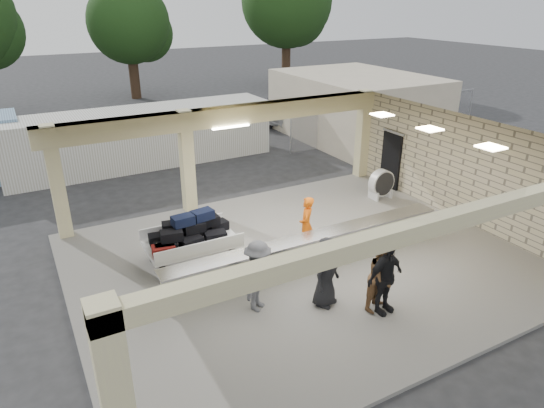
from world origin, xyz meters
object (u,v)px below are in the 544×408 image
baggage_counter (311,252)px  passenger_b (385,278)px  passenger_c (258,276)px  car_white_a (301,111)px  car_white_b (338,110)px  drum_fan (381,183)px  passenger_d (326,272)px  car_dark (286,112)px  passenger_a (381,277)px  baggage_handler (306,225)px  luggage_cart (190,237)px  container_white (143,137)px

baggage_counter → passenger_b: 2.49m
passenger_c → car_white_a: passenger_c is taller
car_white_b → drum_fan: bearing=176.6°
passenger_d → car_dark: bearing=36.3°
passenger_a → passenger_b: 0.18m
passenger_d → drum_fan: bearing=12.7°
baggage_handler → passenger_b: bearing=36.5°
luggage_cart → passenger_b: bearing=-53.8°
passenger_a → car_dark: passenger_a is taller
baggage_handler → container_white: container_white is taller
luggage_cart → container_white: container_white is taller
car_white_a → passenger_d: bearing=132.3°
drum_fan → passenger_a: (-4.47, -5.24, 0.24)m
baggage_counter → car_dark: 16.43m
drum_fan → passenger_c: size_ratio=0.61×
car_white_a → car_white_b: 2.17m
drum_fan → passenger_d: (-5.49, -4.50, 0.29)m
baggage_handler → container_white: bearing=-133.2°
car_white_a → passenger_c: bearing=127.5°
luggage_cart → car_white_b: luggage_cart is taller
car_white_a → drum_fan: bearing=144.4°
passenger_c → car_white_b: 19.15m
baggage_counter → passenger_b: size_ratio=4.53×
baggage_handler → car_white_b: bearing=177.6°
car_white_a → car_white_b: bearing=-133.6°
passenger_c → passenger_d: bearing=-58.4°
baggage_counter → baggage_handler: 1.04m
passenger_b → car_white_b: bearing=50.0°
passenger_c → passenger_a: bearing=-64.7°
drum_fan → passenger_d: size_ratio=0.62×
car_white_a → car_dark: car_dark is taller
passenger_b → car_dark: (7.23, 16.96, -0.28)m
passenger_c → luggage_cart: bearing=65.7°
drum_fan → container_white: 10.42m
car_dark → baggage_handler: bearing=158.9°
baggage_counter → car_dark: (7.65, 14.54, 0.14)m
baggage_handler → passenger_c: size_ratio=0.95×
car_white_b → car_dark: size_ratio=1.08×
passenger_c → car_dark: size_ratio=0.40×
passenger_a → container_white: 13.59m
drum_fan → container_white: container_white is taller
passenger_b → car_white_a: size_ratio=0.36×
passenger_d → car_white_a: bearing=33.5°
passenger_d → car_white_b: 18.67m
baggage_counter → car_white_b: size_ratio=1.75×
container_white → passenger_c: bearing=-93.7°
passenger_b → luggage_cart: bearing=118.4°
passenger_a → passenger_d: passenger_d is taller
passenger_a → car_white_b: size_ratio=0.35×
car_white_a → car_white_b: car_white_b is taller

